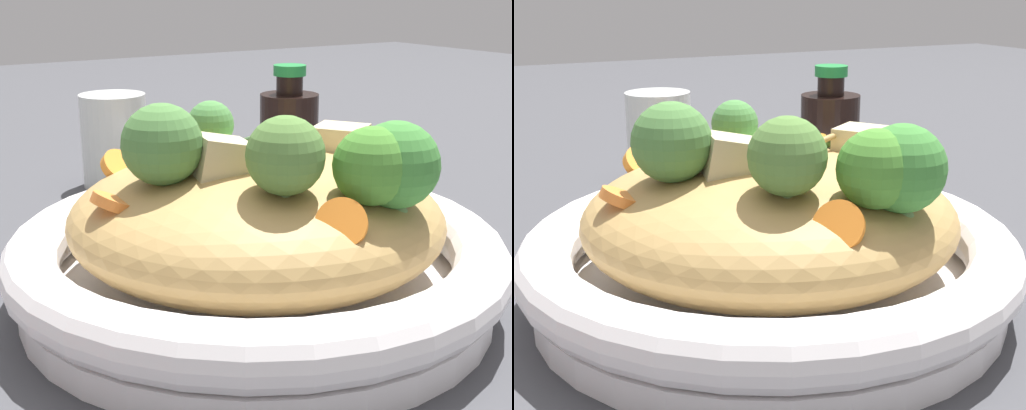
{
  "view_description": "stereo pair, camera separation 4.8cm",
  "coord_description": "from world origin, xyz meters",
  "views": [
    {
      "loc": [
        -0.24,
        -0.39,
        0.21
      ],
      "look_at": [
        0.0,
        0.0,
        0.07
      ],
      "focal_mm": 50.67,
      "sensor_mm": 36.0,
      "label": 1
    },
    {
      "loc": [
        -0.2,
        -0.41,
        0.21
      ],
      "look_at": [
        0.0,
        0.0,
        0.07
      ],
      "focal_mm": 50.67,
      "sensor_mm": 36.0,
      "label": 2
    }
  ],
  "objects": [
    {
      "name": "broccoli_florets",
      "position": [
        -0.0,
        -0.05,
        0.11
      ],
      "size": [
        0.17,
        0.22,
        0.06
      ],
      "color": "#93B172",
      "rests_on": "serving_bowl"
    },
    {
      "name": "carrot_coins",
      "position": [
        -0.02,
        0.02,
        0.09
      ],
      "size": [
        0.19,
        0.21,
        0.04
      ],
      "color": "orange",
      "rests_on": "serving_bowl"
    },
    {
      "name": "noodle_heap",
      "position": [
        0.0,
        0.0,
        0.06
      ],
      "size": [
        0.25,
        0.25,
        0.09
      ],
      "color": "tan",
      "rests_on": "serving_bowl"
    },
    {
      "name": "serving_bowl",
      "position": [
        0.0,
        0.0,
        0.03
      ],
      "size": [
        0.33,
        0.33,
        0.06
      ],
      "color": "white",
      "rests_on": "ground_plane"
    },
    {
      "name": "soy_sauce_bottle",
      "position": [
        0.16,
        0.2,
        0.05
      ],
      "size": [
        0.06,
        0.06,
        0.13
      ],
      "color": "black",
      "rests_on": "ground_plane"
    },
    {
      "name": "ground_plane",
      "position": [
        0.0,
        0.0,
        0.0
      ],
      "size": [
        3.0,
        3.0,
        0.0
      ],
      "primitive_type": "plane",
      "color": "#3D3E42"
    },
    {
      "name": "drinking_glass",
      "position": [
        0.02,
        0.32,
        0.05
      ],
      "size": [
        0.07,
        0.07,
        0.1
      ],
      "color": "silver",
      "rests_on": "ground_plane"
    },
    {
      "name": "chicken_chunks",
      "position": [
        0.04,
        -0.01,
        0.1
      ],
      "size": [
        0.16,
        0.1,
        0.04
      ],
      "color": "#CEB08F",
      "rests_on": "serving_bowl"
    },
    {
      "name": "zucchini_slices",
      "position": [
        0.02,
        0.05,
        0.1
      ],
      "size": [
        0.15,
        0.06,
        0.03
      ],
      "color": "beige",
      "rests_on": "serving_bowl"
    }
  ]
}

